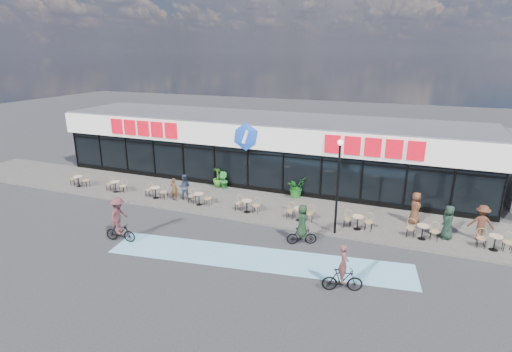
# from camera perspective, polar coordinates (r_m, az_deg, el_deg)

# --- Properties ---
(ground) EXTENTS (120.00, 120.00, 0.00)m
(ground) POSITION_cam_1_polar(r_m,az_deg,el_deg) (21.51, -8.44, -7.85)
(ground) COLOR #28282B
(ground) RESTS_ON ground
(sidewalk) EXTENTS (44.00, 5.00, 0.10)m
(sidewalk) POSITION_cam_1_polar(r_m,az_deg,el_deg) (25.15, -3.37, -3.73)
(sidewalk) COLOR #5C5951
(sidewalk) RESTS_ON ground
(bike_lane) EXTENTS (14.17, 4.13, 0.01)m
(bike_lane) POSITION_cam_1_polar(r_m,az_deg,el_deg) (18.73, 0.12, -11.68)
(bike_lane) COLOR #6BACCB
(bike_lane) RESTS_ON ground
(building) EXTENTS (30.60, 6.57, 4.75)m
(building) POSITION_cam_1_polar(r_m,az_deg,el_deg) (29.27, 1.02, 4.04)
(building) COLOR black
(building) RESTS_ON ground
(lamp_post) EXTENTS (0.28, 0.28, 4.93)m
(lamp_post) POSITION_cam_1_polar(r_m,az_deg,el_deg) (20.22, 11.64, -0.41)
(lamp_post) COLOR black
(lamp_post) RESTS_ON sidewalk
(bistro_set_0) EXTENTS (1.54, 0.62, 0.90)m
(bistro_set_0) POSITION_cam_1_polar(r_m,az_deg,el_deg) (30.36, -23.90, -0.49)
(bistro_set_0) COLOR tan
(bistro_set_0) RESTS_ON sidewalk
(bistro_set_1) EXTENTS (1.54, 0.62, 0.90)m
(bistro_set_1) POSITION_cam_1_polar(r_m,az_deg,el_deg) (28.25, -19.34, -1.23)
(bistro_set_1) COLOR tan
(bistro_set_1) RESTS_ON sidewalk
(bistro_set_2) EXTENTS (1.54, 0.62, 0.90)m
(bistro_set_2) POSITION_cam_1_polar(r_m,az_deg,el_deg) (26.34, -14.07, -2.08)
(bistro_set_2) COLOR tan
(bistro_set_2) RESTS_ON sidewalk
(bistro_set_3) EXTENTS (1.54, 0.62, 0.90)m
(bistro_set_3) POSITION_cam_1_polar(r_m,az_deg,el_deg) (24.70, -8.04, -3.03)
(bistro_set_3) COLOR tan
(bistro_set_3) RESTS_ON sidewalk
(bistro_set_4) EXTENTS (1.54, 0.62, 0.90)m
(bistro_set_4) POSITION_cam_1_polar(r_m,az_deg,el_deg) (23.37, -1.23, -4.06)
(bistro_set_4) COLOR tan
(bistro_set_4) RESTS_ON sidewalk
(bistro_set_5) EXTENTS (1.54, 0.62, 0.90)m
(bistro_set_5) POSITION_cam_1_polar(r_m,az_deg,el_deg) (22.42, 6.30, -5.13)
(bistro_set_5) COLOR tan
(bistro_set_5) RESTS_ON sidewalk
(bistro_set_6) EXTENTS (1.54, 0.62, 0.90)m
(bistro_set_6) POSITION_cam_1_polar(r_m,az_deg,el_deg) (21.89, 14.36, -6.17)
(bistro_set_6) COLOR tan
(bistro_set_6) RESTS_ON sidewalk
(bistro_set_7) EXTENTS (1.54, 0.62, 0.90)m
(bistro_set_7) POSITION_cam_1_polar(r_m,az_deg,el_deg) (21.81, 22.69, -7.12)
(bistro_set_7) COLOR tan
(bistro_set_7) RESTS_ON sidewalk
(bistro_set_8) EXTENTS (1.54, 0.62, 0.90)m
(bistro_set_8) POSITION_cam_1_polar(r_m,az_deg,el_deg) (22.20, 30.93, -7.91)
(bistro_set_8) COLOR tan
(bistro_set_8) RESTS_ON sidewalk
(potted_plant_left) EXTENTS (0.75, 0.67, 1.14)m
(potted_plant_left) POSITION_cam_1_polar(r_m,az_deg,el_deg) (27.39, -4.68, -0.59)
(potted_plant_left) COLOR #1B5F21
(potted_plant_left) RESTS_ON sidewalk
(potted_plant_mid) EXTENTS (0.87, 0.87, 1.36)m
(potted_plant_mid) POSITION_cam_1_polar(r_m,az_deg,el_deg) (27.67, -5.39, -0.18)
(potted_plant_mid) COLOR #2B5E1A
(potted_plant_mid) RESTS_ON sidewalk
(potted_plant_right) EXTENTS (1.49, 1.56, 1.34)m
(potted_plant_right) POSITION_cam_1_polar(r_m,az_deg,el_deg) (25.73, 5.76, -1.60)
(potted_plant_right) COLOR #1B5F1D
(potted_plant_right) RESTS_ON sidewalk
(patron_left) EXTENTS (0.57, 0.41, 1.47)m
(patron_left) POSITION_cam_1_polar(r_m,az_deg,el_deg) (25.54, -11.61, -1.86)
(patron_left) COLOR #4E301B
(patron_left) RESTS_ON sidewalk
(patron_right) EXTENTS (0.96, 0.86, 1.64)m
(patron_right) POSITION_cam_1_polar(r_m,az_deg,el_deg) (25.62, -10.20, -1.52)
(patron_right) COLOR #2F364A
(patron_right) RESTS_ON sidewalk
(pedestrian_a) EXTENTS (0.71, 0.95, 1.76)m
(pedestrian_a) POSITION_cam_1_polar(r_m,az_deg,el_deg) (22.15, 25.74, -5.96)
(pedestrian_a) COLOR black
(pedestrian_a) RESTS_ON sidewalk
(pedestrian_b) EXTENTS (0.63, 0.91, 1.78)m
(pedestrian_b) POSITION_cam_1_polar(r_m,az_deg,el_deg) (23.35, 21.81, -4.25)
(pedestrian_b) COLOR #4E2C1B
(pedestrian_b) RESTS_ON sidewalk
(pedestrian_c) EXTENTS (1.20, 0.72, 1.82)m
(pedestrian_c) POSITION_cam_1_polar(r_m,az_deg,el_deg) (22.76, 29.50, -5.82)
(pedestrian_c) COLOR #442418
(pedestrian_c) RESTS_ON sidewalk
(cyclist_a) EXTENTS (1.68, 0.94, 2.03)m
(cyclist_a) POSITION_cam_1_polar(r_m,az_deg,el_deg) (16.49, 12.28, -13.60)
(cyclist_a) COLOR black
(cyclist_a) RESTS_ON ground
(cyclist_b) EXTENTS (1.54, 0.97, 2.09)m
(cyclist_b) POSITION_cam_1_polar(r_m,az_deg,el_deg) (19.73, 6.59, -7.32)
(cyclist_b) COLOR black
(cyclist_b) RESTS_ON ground
(cyclist_c) EXTENTS (1.65, 1.29, 2.33)m
(cyclist_c) POSITION_cam_1_polar(r_m,az_deg,el_deg) (20.94, -18.98, -6.06)
(cyclist_c) COLOR black
(cyclist_c) RESTS_ON ground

